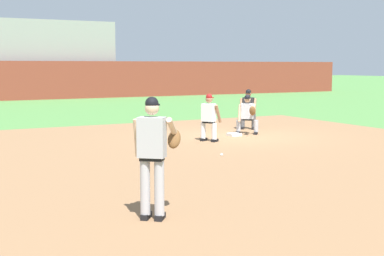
{
  "coord_description": "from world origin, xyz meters",
  "views": [
    {
      "loc": [
        -9.35,
        -14.82,
        2.32
      ],
      "look_at": [
        -4.37,
        -5.32,
        1.06
      ],
      "focal_mm": 50.0,
      "sensor_mm": 36.0,
      "label": 1
    }
  ],
  "objects_px": {
    "first_base_bag": "(234,135)",
    "baseball": "(222,155)",
    "pitcher": "(154,150)",
    "first_baseman": "(248,113)",
    "umpire": "(248,108)",
    "baserunner": "(209,116)"
  },
  "relations": [
    {
      "from": "first_base_bag",
      "to": "baserunner",
      "type": "distance_m",
      "value": 1.74
    },
    {
      "from": "baseball",
      "to": "first_baseman",
      "type": "height_order",
      "value": "first_baseman"
    },
    {
      "from": "baseball",
      "to": "pitcher",
      "type": "relative_size",
      "value": 0.04
    },
    {
      "from": "first_base_bag",
      "to": "first_baseman",
      "type": "xyz_separation_m",
      "value": [
        0.6,
        0.12,
        0.69
      ]
    },
    {
      "from": "pitcher",
      "to": "umpire",
      "type": "bearing_deg",
      "value": 49.42
    },
    {
      "from": "baseball",
      "to": "first_base_bag",
      "type": "bearing_deg",
      "value": 53.22
    },
    {
      "from": "first_base_bag",
      "to": "umpire",
      "type": "height_order",
      "value": "umpire"
    },
    {
      "from": "first_base_bag",
      "to": "first_baseman",
      "type": "relative_size",
      "value": 0.28
    },
    {
      "from": "first_baseman",
      "to": "umpire",
      "type": "height_order",
      "value": "umpire"
    },
    {
      "from": "first_baseman",
      "to": "pitcher",
      "type": "bearing_deg",
      "value": -131.45
    },
    {
      "from": "pitcher",
      "to": "umpire",
      "type": "xyz_separation_m",
      "value": [
        7.62,
        8.89,
        -0.27
      ]
    },
    {
      "from": "baseball",
      "to": "first_baseman",
      "type": "xyz_separation_m",
      "value": [
        3.0,
        3.32,
        0.69
      ]
    },
    {
      "from": "baserunner",
      "to": "first_baseman",
      "type": "bearing_deg",
      "value": 23.57
    },
    {
      "from": "first_base_bag",
      "to": "baseball",
      "type": "bearing_deg",
      "value": -126.78
    },
    {
      "from": "first_base_bag",
      "to": "baserunner",
      "type": "xyz_separation_m",
      "value": [
        -1.38,
        -0.75,
        0.75
      ]
    },
    {
      "from": "baserunner",
      "to": "pitcher",
      "type": "bearing_deg",
      "value": -125.18
    },
    {
      "from": "first_baseman",
      "to": "baserunner",
      "type": "distance_m",
      "value": 2.16
    },
    {
      "from": "baserunner",
      "to": "umpire",
      "type": "relative_size",
      "value": 1.0
    },
    {
      "from": "first_base_bag",
      "to": "pitcher",
      "type": "distance_m",
      "value": 9.85
    },
    {
      "from": "baseball",
      "to": "baserunner",
      "type": "relative_size",
      "value": 0.05
    },
    {
      "from": "pitcher",
      "to": "first_base_bag",
      "type": "bearing_deg",
      "value": 50.73
    },
    {
      "from": "baserunner",
      "to": "umpire",
      "type": "xyz_separation_m",
      "value": [
        2.8,
        2.06,
        0.0
      ]
    }
  ]
}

